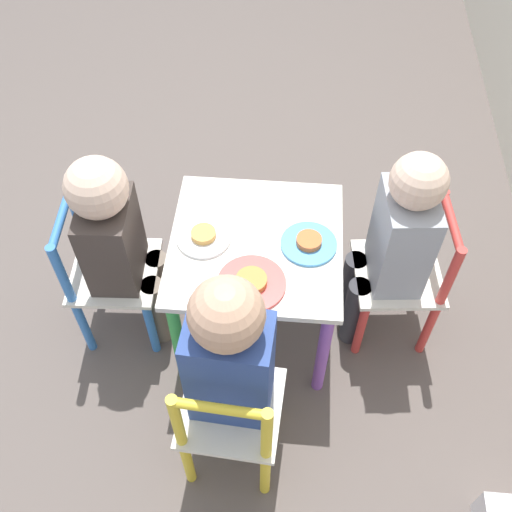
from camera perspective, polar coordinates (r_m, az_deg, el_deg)
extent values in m
plane|color=#5B514C|center=(2.05, 0.00, -6.45)|extent=(6.00, 6.00, 0.00)
cube|color=silver|center=(1.70, 0.00, 1.16)|extent=(0.49, 0.49, 0.02)
cylinder|color=#E5599E|center=(2.02, -5.49, 2.23)|extent=(0.04, 0.04, 0.42)
cylinder|color=green|center=(1.78, -7.41, -8.16)|extent=(0.04, 0.04, 0.42)
cylinder|color=teal|center=(2.00, 6.53, 1.48)|extent=(0.04, 0.04, 0.42)
cylinder|color=#8E51BC|center=(1.76, 6.37, -9.15)|extent=(0.04, 0.04, 0.42)
cube|color=silver|center=(1.87, -13.30, -1.48)|extent=(0.27, 0.27, 0.02)
cylinder|color=#387AD1|center=(1.91, -9.96, -6.69)|extent=(0.03, 0.03, 0.27)
cylinder|color=#387AD1|center=(2.03, -9.15, -1.57)|extent=(0.03, 0.03, 0.27)
cylinder|color=#387AD1|center=(1.96, -16.09, -6.36)|extent=(0.03, 0.03, 0.27)
cylinder|color=#387AD1|center=(2.07, -14.92, -1.39)|extent=(0.03, 0.03, 0.27)
cylinder|color=#387AD1|center=(1.75, -17.97, -1.82)|extent=(0.03, 0.03, 0.25)
cylinder|color=#387AD1|center=(1.88, -16.55, 3.40)|extent=(0.03, 0.03, 0.25)
cylinder|color=#387AD1|center=(1.73, -18.13, 3.28)|extent=(0.21, 0.03, 0.02)
cube|color=silver|center=(1.60, -2.37, -14.26)|extent=(0.28, 0.28, 0.02)
cylinder|color=yellow|center=(1.77, 1.87, -13.49)|extent=(0.03, 0.03, 0.27)
cylinder|color=yellow|center=(1.79, -5.04, -12.52)|extent=(0.03, 0.03, 0.27)
cylinder|color=yellow|center=(1.69, 0.89, -19.96)|extent=(0.03, 0.03, 0.27)
cylinder|color=yellow|center=(1.71, -6.55, -18.83)|extent=(0.03, 0.03, 0.27)
cylinder|color=yellow|center=(1.45, 1.02, -16.74)|extent=(0.03, 0.03, 0.25)
cylinder|color=yellow|center=(1.47, -7.51, -15.46)|extent=(0.03, 0.03, 0.25)
cylinder|color=yellow|center=(1.35, -3.52, -14.31)|extent=(0.04, 0.21, 0.02)
cube|color=silver|center=(1.87, 13.33, -1.64)|extent=(0.28, 0.28, 0.02)
cylinder|color=#DB3D38|center=(2.02, 9.21, -1.68)|extent=(0.03, 0.03, 0.27)
cylinder|color=#DB3D38|center=(1.91, 9.93, -6.82)|extent=(0.03, 0.03, 0.27)
cylinder|color=#DB3D38|center=(2.07, 15.00, -1.57)|extent=(0.03, 0.03, 0.27)
cylinder|color=#DB3D38|center=(1.96, 16.09, -6.57)|extent=(0.03, 0.03, 0.27)
cylinder|color=#DB3D38|center=(1.87, 16.65, 3.21)|extent=(0.03, 0.03, 0.25)
cylinder|color=#DB3D38|center=(1.75, 17.97, -2.04)|extent=(0.03, 0.03, 0.25)
cylinder|color=#DB3D38|center=(1.72, 18.19, 3.07)|extent=(0.21, 0.04, 0.02)
cylinder|color=#7A6B5B|center=(1.93, -9.36, -5.17)|extent=(0.07, 0.07, 0.29)
cylinder|color=#7A6B5B|center=(1.99, -8.98, -2.75)|extent=(0.07, 0.07, 0.29)
cube|color=#423833|center=(1.75, -13.56, 1.42)|extent=(0.21, 0.15, 0.29)
sphere|color=beige|center=(1.60, -14.99, 6.28)|extent=(0.17, 0.17, 0.17)
cylinder|color=#38383D|center=(1.77, 0.10, -12.74)|extent=(0.07, 0.07, 0.29)
cylinder|color=#38383D|center=(1.78, -3.16, -12.29)|extent=(0.07, 0.07, 0.29)
cube|color=#2D478E|center=(1.45, -2.47, -10.70)|extent=(0.15, 0.21, 0.34)
sphere|color=tan|center=(1.24, -2.85, -5.57)|extent=(0.17, 0.17, 0.17)
cylinder|color=#38383D|center=(1.98, 9.02, -2.86)|extent=(0.07, 0.07, 0.29)
cylinder|color=#38383D|center=(1.93, 9.35, -5.29)|extent=(0.07, 0.07, 0.29)
cube|color=#999EA8|center=(1.74, 13.71, 1.64)|extent=(0.21, 0.16, 0.32)
sphere|color=beige|center=(1.57, 15.25, 6.88)|extent=(0.15, 0.15, 0.15)
cylinder|color=white|center=(1.70, -5.00, 1.79)|extent=(0.16, 0.16, 0.01)
cylinder|color=gold|center=(1.69, -5.03, 2.10)|extent=(0.07, 0.07, 0.02)
cylinder|color=#E54C47|center=(1.60, -0.43, -2.62)|extent=(0.19, 0.19, 0.01)
cylinder|color=#D6843D|center=(1.58, -0.44, -2.33)|extent=(0.08, 0.08, 0.02)
cylinder|color=#4C9EE0|center=(1.68, 5.04, 1.16)|extent=(0.16, 0.16, 0.01)
cylinder|color=#CC6633|center=(1.67, 5.07, 1.46)|extent=(0.07, 0.07, 0.02)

